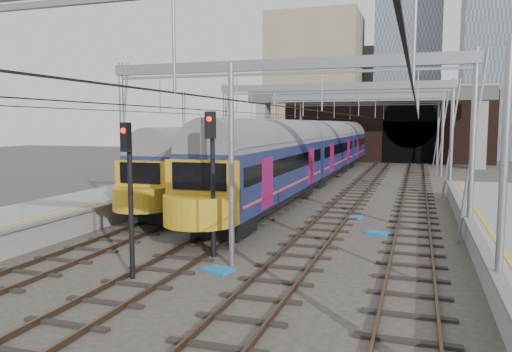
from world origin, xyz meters
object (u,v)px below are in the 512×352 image
(train_main, at_px, (339,145))
(signal_near_centre, at_px, (212,168))
(train_second, at_px, (299,147))
(signal_near_left, at_px, (129,182))

(train_main, height_order, signal_near_centre, signal_near_centre)
(train_main, height_order, train_second, train_main)
(train_second, relative_size, signal_near_centre, 11.89)
(signal_near_left, relative_size, signal_near_centre, 0.93)
(signal_near_left, height_order, signal_near_centre, signal_near_centre)
(train_main, bearing_deg, signal_near_centre, -88.54)
(train_main, relative_size, train_second, 1.11)
(train_main, relative_size, signal_near_left, 14.30)
(signal_near_left, xyz_separation_m, signal_near_centre, (1.44, 3.26, 0.22))
(signal_near_centre, bearing_deg, train_second, 90.66)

